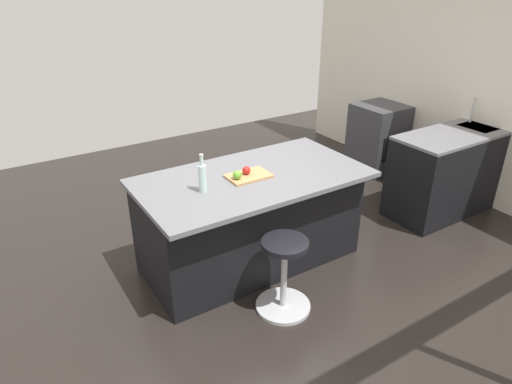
{
  "coord_description": "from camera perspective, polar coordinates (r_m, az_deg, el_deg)",
  "views": [
    {
      "loc": [
        1.95,
        2.94,
        2.45
      ],
      "look_at": [
        0.1,
        0.03,
        0.75
      ],
      "focal_mm": 31.88,
      "sensor_mm": 36.0,
      "label": 1
    }
  ],
  "objects": [
    {
      "name": "sink_cabinet",
      "position": [
        5.57,
        24.38,
        2.86
      ],
      "size": [
        1.81,
        0.6,
        1.19
      ],
      "color": "black",
      "rests_on": "ground_plane"
    },
    {
      "name": "apple_red",
      "position": [
        3.8,
        -1.21,
        2.73
      ],
      "size": [
        0.07,
        0.07,
        0.07
      ],
      "primitive_type": "sphere",
      "color": "red",
      "rests_on": "cutting_board"
    },
    {
      "name": "oven_range",
      "position": [
        6.28,
        15.06,
        6.62
      ],
      "size": [
        0.6,
        0.61,
        0.88
      ],
      "color": "#38383D",
      "rests_on": "ground_plane"
    },
    {
      "name": "cutting_board",
      "position": [
        3.81,
        -0.96,
        2.03
      ],
      "size": [
        0.36,
        0.24,
        0.02
      ],
      "primitive_type": "cube",
      "color": "tan",
      "rests_on": "kitchen_island"
    },
    {
      "name": "water_bottle",
      "position": [
        3.53,
        -6.74,
        1.86
      ],
      "size": [
        0.06,
        0.06,
        0.31
      ],
      "color": "silver",
      "rests_on": "kitchen_island"
    },
    {
      "name": "kitchen_island",
      "position": [
        4.07,
        -0.74,
        -3.32
      ],
      "size": [
        1.95,
        1.06,
        0.88
      ],
      "color": "black",
      "rests_on": "ground_plane"
    },
    {
      "name": "interior_partition_left",
      "position": [
        5.71,
        26.31,
        13.4
      ],
      "size": [
        0.12,
        5.26,
        2.87
      ],
      "color": "silver",
      "rests_on": "ground_plane"
    },
    {
      "name": "ground_plane",
      "position": [
        4.3,
        0.9,
        -8.56
      ],
      "size": [
        7.38,
        7.38,
        0.0
      ],
      "primitive_type": "plane",
      "color": "black"
    },
    {
      "name": "stool_by_window",
      "position": [
        3.6,
        3.52,
        -10.66
      ],
      "size": [
        0.44,
        0.44,
        0.63
      ],
      "color": "#B7B7BC",
      "rests_on": "ground_plane"
    },
    {
      "name": "apple_green",
      "position": [
        3.72,
        -2.41,
        2.18
      ],
      "size": [
        0.07,
        0.07,
        0.07
      ],
      "primitive_type": "sphere",
      "color": "#609E2D",
      "rests_on": "cutting_board"
    }
  ]
}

